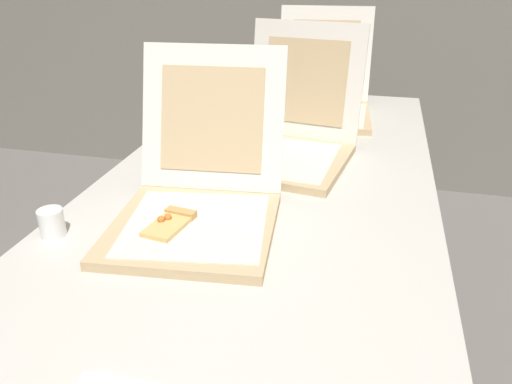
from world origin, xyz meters
name	(u,v)px	position (x,y,z in m)	size (l,w,h in m)	color
table	(262,205)	(0.00, 0.55, 0.70)	(0.88, 2.02, 0.76)	beige
pizza_box_front	(197,201)	(-0.10, 0.34, 0.81)	(0.40, 0.50, 0.36)	tan
pizza_box_middle	(288,141)	(0.03, 0.77, 0.81)	(0.41, 0.46, 0.37)	tan
pizza_box_back	(322,101)	(0.07, 1.24, 0.81)	(0.39, 0.45, 0.37)	tan
cup_white_far	(219,129)	(-0.22, 0.90, 0.79)	(0.05, 0.05, 0.06)	white
cup_white_near_left	(52,223)	(-0.39, 0.21, 0.79)	(0.05, 0.05, 0.06)	white
cup_white_mid	(158,158)	(-0.31, 0.61, 0.79)	(0.05, 0.05, 0.06)	white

